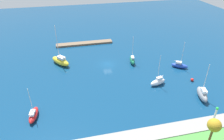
# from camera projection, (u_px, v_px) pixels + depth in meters

# --- Properties ---
(water) EXTENTS (160.00, 160.00, 0.00)m
(water) POSITION_uv_depth(u_px,v_px,m) (108.00, 64.00, 62.71)
(water) COLOR navy
(water) RESTS_ON ground
(pier_dock) EXTENTS (20.52, 2.70, 0.66)m
(pier_dock) POSITION_uv_depth(u_px,v_px,m) (85.00, 43.00, 75.73)
(pier_dock) COLOR brown
(pier_dock) RESTS_ON ground
(breakwater) EXTENTS (58.96, 3.25, 1.15)m
(breakwater) POSITION_uv_depth(u_px,v_px,m) (140.00, 137.00, 37.68)
(breakwater) COLOR gray
(breakwater) RESTS_ON ground
(harbor_beacon) EXTENTS (0.56, 0.56, 3.73)m
(harbor_beacon) POSITION_uv_depth(u_px,v_px,m) (216.00, 114.00, 39.15)
(harbor_beacon) COLOR silver
(harbor_beacon) RESTS_ON breakwater
(park_tree_east) EXTENTS (2.29, 2.29, 5.27)m
(park_tree_east) POSITION_uv_depth(u_px,v_px,m) (214.00, 126.00, 34.17)
(park_tree_east) COLOR brown
(park_tree_east) RESTS_ON shoreline_park
(sailboat_green_along_channel) EXTENTS (2.07, 4.95, 8.49)m
(sailboat_green_along_channel) POSITION_uv_depth(u_px,v_px,m) (132.00, 60.00, 62.92)
(sailboat_green_along_channel) COLOR #19724C
(sailboat_green_along_channel) RESTS_ON water
(sailboat_gray_outer_mooring) EXTENTS (2.99, 5.66, 8.94)m
(sailboat_gray_outer_mooring) POSITION_uv_depth(u_px,v_px,m) (202.00, 94.00, 47.93)
(sailboat_gray_outer_mooring) COLOR gray
(sailboat_gray_outer_mooring) RESTS_ON water
(sailboat_blue_center_basin) EXTENTS (4.85, 3.95, 8.14)m
(sailboat_blue_center_basin) POSITION_uv_depth(u_px,v_px,m) (179.00, 65.00, 60.54)
(sailboat_blue_center_basin) COLOR #2347B2
(sailboat_blue_center_basin) RESTS_ON water
(sailboat_red_lone_south) EXTENTS (2.23, 5.06, 7.18)m
(sailboat_red_lone_south) POSITION_uv_depth(u_px,v_px,m) (34.00, 115.00, 42.51)
(sailboat_red_lone_south) COLOR red
(sailboat_red_lone_south) RESTS_ON water
(sailboat_yellow_far_north) EXTENTS (6.26, 7.16, 12.16)m
(sailboat_yellow_far_north) POSITION_uv_depth(u_px,v_px,m) (61.00, 61.00, 62.03)
(sailboat_yellow_far_north) COLOR yellow
(sailboat_yellow_far_north) RESTS_ON water
(sailboat_white_lone_north) EXTENTS (4.74, 2.70, 8.46)m
(sailboat_white_lone_north) POSITION_uv_depth(u_px,v_px,m) (158.00, 82.00, 52.87)
(sailboat_white_lone_north) COLOR white
(sailboat_white_lone_north) RESTS_ON water
(mooring_buoy_red) EXTENTS (0.84, 0.84, 0.84)m
(mooring_buoy_red) POSITION_uv_depth(u_px,v_px,m) (192.00, 80.00, 54.52)
(mooring_buoy_red) COLOR red
(mooring_buoy_red) RESTS_ON water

